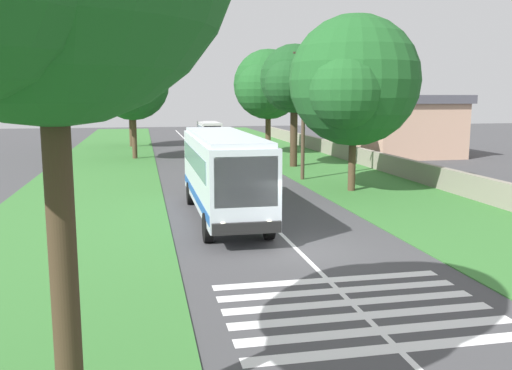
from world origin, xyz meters
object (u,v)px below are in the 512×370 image
object	(u,v)px
coach_bus	(223,170)
roadside_tree_right_0	(266,86)
trailing_minibus_0	(209,131)
roadside_building	(405,125)
roadside_tree_left_0	(128,89)
roadside_tree_left_1	(130,86)
roadside_tree_right_1	(292,81)
trailing_car_1	(218,148)
roadside_tree_right_2	(351,84)
utility_pole	(303,110)
trailing_car_0	(233,155)

from	to	relation	value
coach_bus	roadside_tree_right_0	bearing A→B (deg)	-16.54
trailing_minibus_0	roadside_building	xyz separation A→B (m)	(-13.98, -16.02, 1.21)
coach_bus	roadside_tree_right_0	xyz separation A→B (m)	(26.62, -7.90, 4.07)
coach_bus	roadside_tree_left_0	xyz separation A→B (m)	(36.46, 4.69, 3.94)
roadside_tree_left_1	roadside_building	xyz separation A→B (m)	(-1.99, -24.10, -3.42)
coach_bus	roadside_tree_right_1	world-z (taller)	roadside_tree_right_1
coach_bus	roadside_tree_left_1	bearing A→B (deg)	9.94
trailing_car_1	roadside_tree_left_1	xyz separation A→B (m)	(-1.70, 7.62, 5.51)
roadside_tree_left_1	roadside_tree_right_2	size ratio (longest dim) A/B	0.96
roadside_tree_right_1	roadside_building	world-z (taller)	roadside_tree_right_1
roadside_tree_left_0	utility_pole	xyz separation A→B (m)	(-26.33, -11.29, -1.63)
coach_bus	roadside_tree_right_1	xyz separation A→B (m)	(16.63, -7.66, 4.30)
coach_bus	utility_pole	world-z (taller)	utility_pole
coach_bus	utility_pole	xyz separation A→B (m)	(10.13, -6.61, 2.31)
roadside_tree_right_1	roadside_building	size ratio (longest dim) A/B	1.02
trailing_minibus_0	roadside_tree_right_0	size ratio (longest dim) A/B	0.63
roadside_tree_left_0	roadside_tree_right_0	distance (m)	15.98
roadside_tree_right_1	roadside_tree_left_0	bearing A→B (deg)	31.92
trailing_car_1	roadside_tree_right_1	world-z (taller)	roadside_tree_right_1
roadside_tree_left_0	trailing_car_0	bearing A→B (deg)	-153.47
trailing_car_0	roadside_tree_left_0	xyz separation A→B (m)	(16.68, 8.33, 5.42)
roadside_tree_left_1	roadside_building	size ratio (longest dim) A/B	1.05
roadside_tree_left_1	roadside_tree_right_2	xyz separation A→B (m)	(-18.86, -12.29, -0.19)
trailing_minibus_0	roadside_tree_right_0	distance (m)	11.71
trailing_car_1	utility_pole	distance (m)	16.88
trailing_car_1	coach_bus	bearing A→B (deg)	172.79
roadside_tree_right_1	roadside_building	distance (m)	14.00
roadside_building	trailing_car_1	bearing A→B (deg)	77.39
trailing_minibus_0	roadside_tree_right_0	bearing A→B (deg)	-157.38
roadside_tree_right_1	coach_bus	bearing A→B (deg)	155.27
roadside_tree_right_1	roadside_tree_right_2	size ratio (longest dim) A/B	0.94
roadside_tree_right_2	utility_pole	xyz separation A→B (m)	(4.44, 1.38, -1.54)
roadside_tree_left_1	roadside_tree_right_0	xyz separation A→B (m)	(2.07, -12.20, 0.04)
roadside_building	roadside_tree_left_0	bearing A→B (deg)	60.42
trailing_car_0	roadside_tree_right_1	world-z (taller)	roadside_tree_right_1
trailing_car_1	roadside_tree_left_1	distance (m)	9.56
roadside_tree_left_1	roadside_tree_right_0	bearing A→B (deg)	-80.35
roadside_tree_right_2	utility_pole	bearing A→B (deg)	17.27
trailing_car_0	trailing_minibus_0	xyz separation A→B (m)	(16.76, -0.14, 0.88)
roadside_tree_left_0	utility_pole	distance (m)	28.69
coach_bus	roadside_tree_right_1	size ratio (longest dim) A/B	1.22
roadside_tree_left_1	utility_pole	distance (m)	18.16
trailing_car_0	trailing_car_1	xyz separation A→B (m)	(6.47, 0.32, 0.00)
trailing_minibus_0	roadside_building	distance (m)	21.30
trailing_car_0	trailing_minibus_0	world-z (taller)	trailing_minibus_0
roadside_tree_right_2	roadside_building	bearing A→B (deg)	-35.00
trailing_car_0	roadside_tree_right_2	size ratio (longest dim) A/B	0.44
roadside_tree_right_1	utility_pole	world-z (taller)	roadside_tree_right_1
trailing_car_1	roadside_tree_left_1	world-z (taller)	roadside_tree_left_1
coach_bus	trailing_minibus_0	bearing A→B (deg)	-5.90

